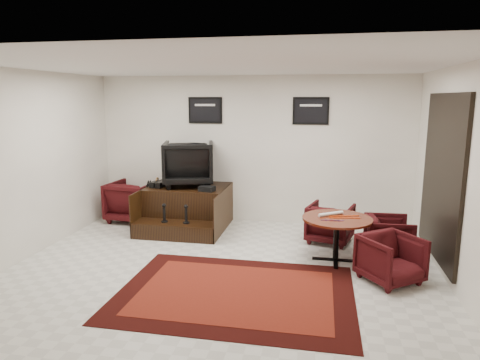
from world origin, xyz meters
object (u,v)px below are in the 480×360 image
table_chair_back (330,221)px  table_chair_window (389,234)px  table_chair_corner (391,257)px  shine_podium (187,209)px  meeting_table (337,223)px  armchair_side (133,199)px  shine_chair (189,161)px

table_chair_back → table_chair_window: bearing=166.3°
table_chair_window → table_chair_corner: bearing=170.5°
shine_podium → table_chair_corner: shine_podium is taller
table_chair_window → meeting_table: bearing=112.6°
armchair_side → table_chair_corner: (4.55, -2.06, -0.09)m
meeting_table → table_chair_window: size_ratio=1.51×
shine_podium → table_chair_window: shine_podium is taller
shine_podium → shine_chair: 0.89m
meeting_table → table_chair_back: 0.90m
shine_podium → table_chair_back: shine_podium is taller
armchair_side → table_chair_back: armchair_side is taller
table_chair_back → table_chair_corner: 1.67m
table_chair_back → meeting_table: bearing=110.3°
armchair_side → table_chair_window: bearing=172.3°
table_chair_window → shine_chair: bearing=71.3°
table_chair_window → table_chair_corner: table_chair_corner is taller
shine_podium → shine_chair: size_ratio=1.65×
meeting_table → table_chair_back: size_ratio=1.42×
shine_chair → table_chair_back: (2.61, -0.51, -0.87)m
armchair_side → table_chair_window: armchair_side is taller
armchair_side → table_chair_corner: size_ratio=1.25×
meeting_table → table_chair_corner: (0.68, -0.62, -0.23)m
table_chair_corner → shine_chair: bearing=113.3°
shine_podium → table_chair_back: bearing=-7.8°
shine_chair → meeting_table: shine_chair is taller
armchair_side → table_chair_corner: 4.99m
table_chair_window → table_chair_corner: 1.01m
shine_podium → table_chair_window: size_ratio=2.27×
shine_podium → armchair_side: 1.21m
shine_podium → armchair_side: size_ratio=1.77×
shine_chair → table_chair_back: shine_chair is taller
shine_podium → shine_chair: (0.00, 0.15, 0.87)m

